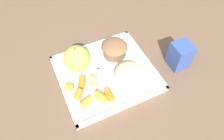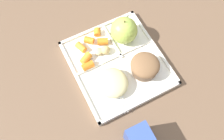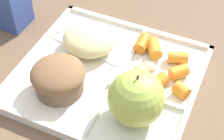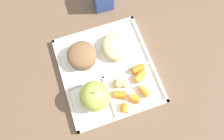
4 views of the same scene
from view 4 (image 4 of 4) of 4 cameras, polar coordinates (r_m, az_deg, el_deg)
ground at (r=0.67m, az=-1.17°, el=-0.42°), size 6.00×6.00×0.00m
lunch_tray at (r=0.66m, az=-1.17°, el=-0.29°), size 0.31×0.29×0.02m
green_apple at (r=0.59m, az=-4.77°, el=-7.27°), size 0.09×0.09×0.10m
bran_muffin at (r=0.65m, az=-8.32°, el=3.96°), size 0.09×0.09×0.06m
carrot_slice_center at (r=0.62m, az=2.22°, el=-6.83°), size 0.04×0.04×0.02m
carrot_slice_diagonal at (r=0.62m, az=3.54°, el=-10.44°), size 0.03×0.03×0.02m
carrot_slice_near_corner at (r=0.63m, az=6.40°, el=-7.87°), size 0.04×0.04×0.02m
carrot_slice_small at (r=0.63m, az=8.97°, el=-5.81°), size 0.04×0.03×0.02m
carrot_slice_tilted at (r=0.65m, az=7.32°, el=0.41°), size 0.02×0.04×0.02m
carrot_slice_back at (r=0.64m, az=7.72°, el=-1.84°), size 0.04×0.04×0.02m
potato_chunk_golden at (r=0.64m, az=3.84°, el=-3.75°), size 0.04×0.04×0.02m
potato_chunk_small at (r=0.63m, az=1.80°, el=-3.66°), size 0.04×0.04×0.03m
egg_noodle_pile at (r=0.66m, az=1.22°, el=6.70°), size 0.10×0.10×0.04m
meatball_side at (r=0.66m, az=0.83°, el=4.61°), size 0.03×0.03×0.03m
meatball_back at (r=0.67m, az=0.11°, el=7.38°), size 0.04×0.04×0.04m
meatball_front at (r=0.68m, az=-0.40°, el=7.71°), size 0.03×0.03×0.03m
meatball_center at (r=0.67m, az=1.52°, el=6.99°), size 0.03×0.03×0.03m
plastic_fork at (r=0.69m, az=0.10°, el=7.60°), size 0.17×0.05×0.00m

